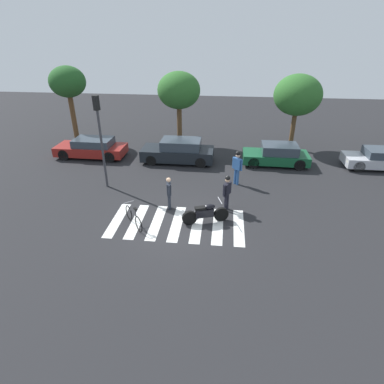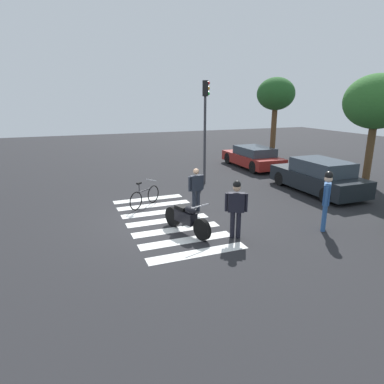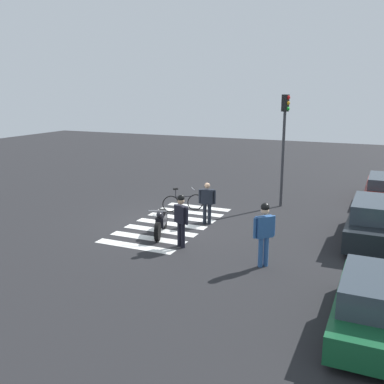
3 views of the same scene
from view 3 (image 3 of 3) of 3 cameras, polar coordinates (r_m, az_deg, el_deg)
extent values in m
plane|color=#232326|center=(16.93, -2.71, -4.13)|extent=(60.00, 60.00, 0.00)
cylinder|color=black|center=(15.01, -4.47, -5.13)|extent=(0.66, 0.34, 0.65)
cylinder|color=black|center=(16.36, -3.61, -3.56)|extent=(0.66, 0.34, 0.65)
cube|color=black|center=(15.68, -4.00, -3.63)|extent=(0.85, 0.52, 0.36)
ellipsoid|color=black|center=(15.38, -4.16, -2.91)|extent=(0.53, 0.38, 0.24)
cube|color=black|center=(15.80, -3.90, -2.59)|extent=(0.49, 0.37, 0.12)
cylinder|color=#A5A5AD|center=(14.88, -4.47, -2.47)|extent=(0.23, 0.60, 0.04)
torus|color=black|center=(18.68, 0.45, -1.34)|extent=(0.47, 0.58, 0.70)
torus|color=black|center=(18.45, -2.77, -1.55)|extent=(0.47, 0.58, 0.70)
cylinder|color=black|center=(18.49, -1.16, -0.60)|extent=(0.55, 0.68, 0.04)
cylinder|color=black|center=(18.38, -2.13, -0.15)|extent=(0.04, 0.04, 0.34)
cube|color=black|center=(18.34, -2.14, 0.40)|extent=(0.20, 0.22, 0.06)
cylinder|color=#99999E|center=(18.52, 0.13, 0.44)|extent=(0.38, 0.31, 0.03)
cylinder|color=#1E232D|center=(16.81, 1.65, -2.84)|extent=(0.14, 0.14, 0.79)
cylinder|color=#1E232D|center=(16.78, 2.26, -2.87)|extent=(0.14, 0.14, 0.79)
cube|color=#1E232D|center=(16.62, 1.97, -0.61)|extent=(0.29, 0.49, 0.56)
sphere|color=tan|center=(16.52, 1.98, 0.84)|extent=(0.21, 0.21, 0.21)
cylinder|color=#1E232D|center=(16.67, 1.02, -0.56)|extent=(0.09, 0.09, 0.53)
cylinder|color=#1E232D|center=(16.58, 2.93, -0.65)|extent=(0.09, 0.09, 0.53)
cylinder|color=black|center=(14.32, -1.18, -5.66)|extent=(0.14, 0.14, 0.82)
cylinder|color=black|center=(14.45, -1.63, -5.48)|extent=(0.14, 0.14, 0.82)
cube|color=black|center=(14.17, -1.42, -2.90)|extent=(0.39, 0.52, 0.58)
sphere|color=tan|center=(14.06, -1.43, -1.18)|extent=(0.22, 0.22, 0.22)
cylinder|color=black|center=(13.96, -0.68, -3.15)|extent=(0.09, 0.09, 0.55)
cylinder|color=black|center=(14.39, -2.15, -2.66)|extent=(0.09, 0.09, 0.55)
sphere|color=black|center=(14.04, -1.44, -0.78)|extent=(0.23, 0.23, 0.23)
cylinder|color=#2D5999|center=(12.96, 8.86, -7.70)|extent=(0.14, 0.14, 0.89)
cylinder|color=#2D5999|center=(13.05, 9.55, -7.58)|extent=(0.14, 0.14, 0.89)
cube|color=#2D5999|center=(12.76, 9.33, -4.46)|extent=(0.51, 0.50, 0.63)
sphere|color=beige|center=(12.62, 9.41, -2.42)|extent=(0.24, 0.24, 0.24)
cylinder|color=#2D5999|center=(12.60, 8.13, -4.64)|extent=(0.09, 0.09, 0.60)
cylinder|color=#2D5999|center=(12.92, 10.50, -4.29)|extent=(0.09, 0.09, 0.60)
sphere|color=black|center=(12.60, 9.43, -1.93)|extent=(0.25, 0.25, 0.25)
cube|color=silver|center=(19.28, 0.88, -1.95)|extent=(0.45, 2.85, 0.01)
cube|color=silver|center=(18.48, -0.22, -2.61)|extent=(0.45, 2.85, 0.01)
cube|color=silver|center=(17.70, -1.41, -3.33)|extent=(0.45, 2.85, 0.01)
cube|color=silver|center=(16.92, -2.71, -4.12)|extent=(0.45, 2.85, 0.01)
cube|color=silver|center=(16.16, -4.13, -4.98)|extent=(0.45, 2.85, 0.01)
cube|color=silver|center=(15.42, -5.71, -5.92)|extent=(0.45, 2.85, 0.01)
cube|color=silver|center=(14.69, -7.44, -6.95)|extent=(0.45, 2.85, 0.01)
cylinder|color=black|center=(23.35, 21.97, 0.64)|extent=(0.71, 0.23, 0.71)
cylinder|color=black|center=(20.35, 21.54, -1.06)|extent=(0.71, 0.23, 0.71)
cube|color=#F2EDCC|center=(23.97, 22.61, 1.43)|extent=(0.08, 0.20, 0.12)
cylinder|color=black|center=(17.69, 20.35, -3.08)|extent=(0.66, 0.23, 0.66)
cylinder|color=black|center=(14.75, 19.42, -6.18)|extent=(0.66, 0.23, 0.66)
cube|color=black|center=(16.13, 22.85, -4.07)|extent=(4.54, 1.88, 0.71)
cube|color=#333D47|center=(15.74, 23.03, -2.05)|extent=(2.46, 1.64, 0.58)
cube|color=#F2EDCC|center=(18.26, 21.28, -1.65)|extent=(0.08, 0.20, 0.12)
cylinder|color=black|center=(11.71, 19.38, -11.19)|extent=(0.69, 0.23, 0.69)
cylinder|color=black|center=(9.27, 17.72, -17.80)|extent=(0.69, 0.23, 0.69)
cube|color=#14512D|center=(10.40, 23.15, -13.94)|extent=(4.03, 1.82, 0.56)
cube|color=#333D47|center=(9.98, 23.40, -11.56)|extent=(2.18, 1.59, 0.56)
cube|color=#F2EDCC|center=(12.17, 20.73, -9.28)|extent=(0.08, 0.20, 0.12)
cylinder|color=#38383D|center=(19.41, 11.63, 4.08)|extent=(0.12, 0.12, 4.11)
cube|color=black|center=(19.19, 11.97, 11.18)|extent=(0.30, 0.30, 0.70)
sphere|color=red|center=(19.13, 12.35, 11.85)|extent=(0.16, 0.16, 0.16)
sphere|color=orange|center=(19.13, 12.31, 11.16)|extent=(0.16, 0.16, 0.16)
sphere|color=green|center=(19.14, 12.28, 10.47)|extent=(0.16, 0.16, 0.16)
camera|label=1|loc=(22.77, -34.13, 17.52)|focal=29.61mm
camera|label=2|loc=(11.27, -44.16, 4.33)|focal=31.18mm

